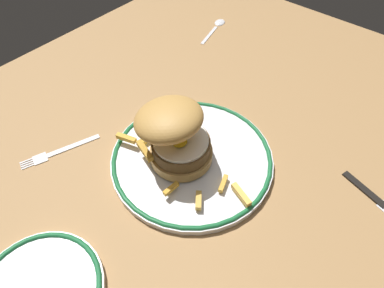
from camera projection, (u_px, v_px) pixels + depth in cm
name	position (u px, v px, depth cm)	size (l,w,h in cm)	color
ground_plane	(197.00, 144.00, 63.60)	(116.87, 97.97, 4.00)	#9B7246
dinner_plate	(192.00, 158.00, 57.83)	(28.40, 28.40, 1.60)	silver
burger	(173.00, 133.00, 52.82)	(11.81, 13.39, 12.15)	#B18444
fries_pile	(171.00, 150.00, 56.62)	(13.79, 26.00, 2.97)	#C3892C
fork	(59.00, 151.00, 59.66)	(14.00, 6.25, 0.36)	silver
knife	(383.00, 204.00, 52.47)	(6.35, 17.73, 0.70)	black
spoon	(218.00, 24.00, 87.77)	(13.31, 4.88, 0.90)	silver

